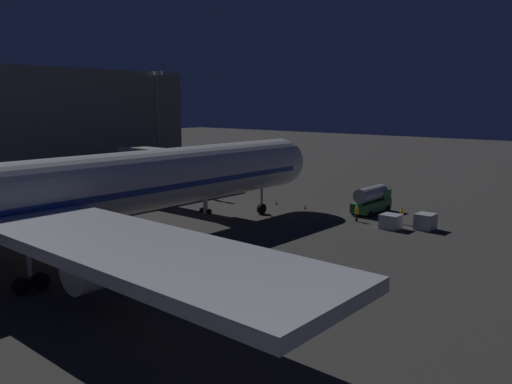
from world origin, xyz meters
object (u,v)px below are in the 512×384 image
object	(u,v)px
airliner_at_gate	(4,202)
apron_floodlight_mast	(157,120)
ground_crew_marshaller_fwd	(402,215)
ground_crew_under_port_wing	(357,213)
jet_bridge	(177,161)
traffic_cone_nose_port	(305,207)
traffic_cone_nose_starboard	(276,202)
baggage_container_near_belt	(391,222)
fuel_tanker	(372,199)
baggage_container_far_row	(425,222)

from	to	relation	value
airliner_at_gate	apron_floodlight_mast	world-z (taller)	airliner_at_gate
apron_floodlight_mast	ground_crew_marshaller_fwd	xyz separation A→B (m)	(-39.96, -0.09, -9.09)
ground_crew_under_port_wing	jet_bridge	bearing A→B (deg)	21.21
jet_bridge	ground_crew_marshaller_fwd	distance (m)	26.64
traffic_cone_nose_port	traffic_cone_nose_starboard	size ratio (longest dim) A/B	1.00
baggage_container_near_belt	ground_crew_under_port_wing	xyz separation A→B (m)	(4.28, -0.61, 0.24)
fuel_tanker	ground_crew_marshaller_fwd	world-z (taller)	fuel_tanker
jet_bridge	fuel_tanker	bearing A→B (deg)	-146.29
fuel_tanker	baggage_container_near_belt	size ratio (longest dim) A/B	3.27
traffic_cone_nose_starboard	jet_bridge	bearing A→B (deg)	51.13
baggage_container_far_row	airliner_at_gate	bearing A→B (deg)	62.96
fuel_tanker	baggage_container_near_belt	world-z (taller)	fuel_tanker
traffic_cone_nose_starboard	airliner_at_gate	bearing A→B (deg)	93.67
baggage_container_near_belt	fuel_tanker	bearing A→B (deg)	-47.62
apron_floodlight_mast	traffic_cone_nose_starboard	xyz separation A→B (m)	(-23.30, 0.15, -9.81)
jet_bridge	ground_crew_marshaller_fwd	size ratio (longest dim) A/B	9.96
jet_bridge	baggage_container_far_row	world-z (taller)	jet_bridge
baggage_container_far_row	traffic_cone_nose_port	world-z (taller)	baggage_container_far_row
apron_floodlight_mast	baggage_container_far_row	world-z (taller)	apron_floodlight_mast
baggage_container_near_belt	traffic_cone_nose_starboard	size ratio (longest dim) A/B	3.43
traffic_cone_nose_port	ground_crew_under_port_wing	bearing A→B (deg)	167.86
airliner_at_gate	traffic_cone_nose_starboard	xyz separation A→B (m)	(2.20, -34.28, -5.33)
airliner_at_gate	traffic_cone_nose_starboard	world-z (taller)	airliner_at_gate
fuel_tanker	traffic_cone_nose_port	world-z (taller)	fuel_tanker
baggage_container_far_row	ground_crew_marshaller_fwd	size ratio (longest dim) A/B	1.04
baggage_container_far_row	ground_crew_under_port_wing	bearing A→B (deg)	10.79
traffic_cone_nose_port	traffic_cone_nose_starboard	distance (m)	4.40
ground_crew_under_port_wing	apron_floodlight_mast	bearing A→B (deg)	-3.00
airliner_at_gate	ground_crew_marshaller_fwd	world-z (taller)	airliner_at_gate
fuel_tanker	traffic_cone_nose_port	bearing A→B (deg)	24.78
baggage_container_near_belt	jet_bridge	bearing A→B (deg)	16.42
baggage_container_near_belt	baggage_container_far_row	bearing A→B (deg)	-144.91
traffic_cone_nose_port	jet_bridge	bearing A→B (deg)	38.27
apron_floodlight_mast	ground_crew_under_port_wing	xyz separation A→B (m)	(-35.72, 1.87, -9.10)
traffic_cone_nose_starboard	apron_floodlight_mast	bearing A→B (deg)	-0.36
baggage_container_near_belt	airliner_at_gate	bearing A→B (deg)	65.57
jet_bridge	fuel_tanker	size ratio (longest dim) A/B	2.90
ground_crew_marshaller_fwd	traffic_cone_nose_starboard	bearing A→B (deg)	0.83
ground_crew_under_port_wing	traffic_cone_nose_starboard	distance (m)	12.56
baggage_container_near_belt	baggage_container_far_row	world-z (taller)	baggage_container_far_row
apron_floodlight_mast	ground_crew_under_port_wing	bearing A→B (deg)	177.00
fuel_tanker	ground_crew_under_port_wing	xyz separation A→B (m)	(-0.87, 5.03, -0.67)
fuel_tanker	baggage_container_far_row	size ratio (longest dim) A/B	3.29
airliner_at_gate	traffic_cone_nose_port	xyz separation A→B (m)	(-2.20, -34.28, -5.33)
fuel_tanker	baggage_container_far_row	world-z (taller)	fuel_tanker
fuel_tanker	ground_crew_marshaller_fwd	distance (m)	5.99
ground_crew_under_port_wing	traffic_cone_nose_port	distance (m)	8.24
traffic_cone_nose_starboard	ground_crew_under_port_wing	bearing A→B (deg)	172.09
baggage_container_near_belt	traffic_cone_nose_port	bearing A→B (deg)	-10.77
apron_floodlight_mast	baggage_container_near_belt	xyz separation A→B (m)	(-40.01, 2.49, -9.34)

